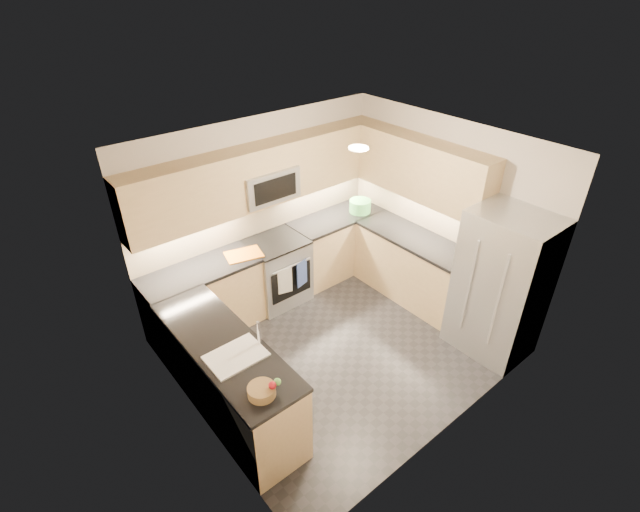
{
  "coord_description": "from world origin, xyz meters",
  "views": [
    {
      "loc": [
        -2.89,
        -3.15,
        4.0
      ],
      "look_at": [
        0.0,
        0.35,
        1.15
      ],
      "focal_mm": 26.0,
      "sensor_mm": 36.0,
      "label": 1
    }
  ],
  "objects": [
    {
      "name": "cutting_board",
      "position": [
        -0.51,
        1.23,
        0.95
      ],
      "size": [
        0.51,
        0.41,
        0.01
      ],
      "primitive_type": "cube",
      "rotation": [
        0.0,
        0.0,
        -0.25
      ],
      "color": "#C36612",
      "rests_on": "countertop_back_left"
    },
    {
      "name": "fruit_basket",
      "position": [
        -1.56,
        -0.77,
        0.98
      ],
      "size": [
        0.26,
        0.26,
        0.09
      ],
      "primitive_type": "cylinder",
      "rotation": [
        0.0,
        0.0,
        -0.1
      ],
      "color": "olive",
      "rests_on": "countertop_peninsula"
    },
    {
      "name": "dish_towel_blue",
      "position": [
        0.15,
        0.91,
        0.55
      ],
      "size": [
        0.19,
        0.06,
        0.37
      ],
      "primitive_type": "cube",
      "rotation": [
        0.0,
        0.0,
        0.24
      ],
      "color": "#344890",
      "rests_on": "oven_handle"
    },
    {
      "name": "oven_door_glass",
      "position": [
        0.0,
        0.95,
        0.45
      ],
      "size": [
        0.62,
        0.02,
        0.45
      ],
      "primitive_type": "cube",
      "color": "black",
      "rests_on": "gas_range"
    },
    {
      "name": "wall_front",
      "position": [
        0.0,
        -1.6,
        1.25
      ],
      "size": [
        3.6,
        0.02,
        2.5
      ],
      "primitive_type": "cube",
      "color": "beige",
      "rests_on": "floor"
    },
    {
      "name": "microwave",
      "position": [
        0.0,
        1.4,
        1.7
      ],
      "size": [
        0.76,
        0.4,
        0.4
      ],
      "primitive_type": "cube",
      "color": "#96999E",
      "rests_on": "upper_cab_back"
    },
    {
      "name": "wall_back",
      "position": [
        0.0,
        1.6,
        1.25
      ],
      "size": [
        3.6,
        0.02,
        2.5
      ],
      "primitive_type": "cube",
      "color": "beige",
      "rests_on": "floor"
    },
    {
      "name": "base_cab_back_right",
      "position": [
        1.09,
        1.3,
        0.45
      ],
      "size": [
        1.42,
        0.6,
        0.9
      ],
      "primitive_type": "cube",
      "color": "tan",
      "rests_on": "floor"
    },
    {
      "name": "base_cab_peninsula",
      "position": [
        -1.5,
        0.0,
        0.45
      ],
      "size": [
        0.6,
        2.0,
        0.9
      ],
      "primitive_type": "cube",
      "color": "tan",
      "rests_on": "floor"
    },
    {
      "name": "microwave_door",
      "position": [
        0.0,
        1.2,
        1.7
      ],
      "size": [
        0.6,
        0.01,
        0.28
      ],
      "primitive_type": "cube",
      "color": "black",
      "rests_on": "microwave"
    },
    {
      "name": "gas_range",
      "position": [
        0.0,
        1.28,
        0.46
      ],
      "size": [
        0.76,
        0.65,
        0.91
      ],
      "primitive_type": "cube",
      "color": "#9B9FA3",
      "rests_on": "floor"
    },
    {
      "name": "sink_basin",
      "position": [
        -1.5,
        -0.25,
        0.88
      ],
      "size": [
        0.52,
        0.38,
        0.16
      ],
      "primitive_type": "cube",
      "color": "white",
      "rests_on": "base_cab_peninsula"
    },
    {
      "name": "fridge_handle_left",
      "position": [
        1.08,
        -1.33,
        0.95
      ],
      "size": [
        0.02,
        0.02,
        1.2
      ],
      "primitive_type": "cylinder",
      "color": "#B2B5BA",
      "rests_on": "refrigerator"
    },
    {
      "name": "faucet",
      "position": [
        -1.24,
        -0.25,
        1.08
      ],
      "size": [
        0.03,
        0.03,
        0.28
      ],
      "primitive_type": "cylinder",
      "color": "silver",
      "rests_on": "countertop_peninsula"
    },
    {
      "name": "dish_towel_check",
      "position": [
        -0.13,
        0.91,
        0.55
      ],
      "size": [
        0.19,
        0.07,
        0.37
      ],
      "primitive_type": "cube",
      "rotation": [
        0.0,
        0.0,
        -0.26
      ],
      "color": "silver",
      "rests_on": "oven_handle"
    },
    {
      "name": "countertop_back_right",
      "position": [
        1.09,
        1.3,
        0.92
      ],
      "size": [
        1.42,
        0.63,
        0.04
      ],
      "primitive_type": "cube",
      "color": "black",
      "rests_on": "base_cab_back_right"
    },
    {
      "name": "base_cab_back_left",
      "position": [
        -1.09,
        1.3,
        0.45
      ],
      "size": [
        1.42,
        0.6,
        0.9
      ],
      "primitive_type": "cube",
      "color": "tan",
      "rests_on": "floor"
    },
    {
      "name": "backsplash_back",
      "position": [
        0.0,
        1.6,
        1.2
      ],
      "size": [
        3.6,
        0.01,
        0.51
      ],
      "primitive_type": "cube",
      "color": "#C1AD8B",
      "rests_on": "wall_back"
    },
    {
      "name": "upper_cab_back",
      "position": [
        0.0,
        1.43,
        1.83
      ],
      "size": [
        3.6,
        0.35,
        0.75
      ],
      "primitive_type": "cube",
      "color": "tan",
      "rests_on": "wall_back"
    },
    {
      "name": "countertop_peninsula",
      "position": [
        -1.5,
        0.0,
        0.92
      ],
      "size": [
        0.63,
        2.0,
        0.04
      ],
      "primitive_type": "cube",
      "color": "black",
      "rests_on": "base_cab_peninsula"
    },
    {
      "name": "utensil_bowl",
      "position": [
        1.45,
        1.18,
        1.03
      ],
      "size": [
        0.35,
        0.35,
        0.18
      ],
      "primitive_type": "cylinder",
      "rotation": [
        0.0,
        0.0,
        0.12
      ],
      "color": "#4FBA55",
      "rests_on": "countertop_back_right"
    },
    {
      "name": "countertop_back_left",
      "position": [
        -1.09,
        1.3,
        0.92
      ],
      "size": [
        1.42,
        0.63,
        0.04
      ],
      "primitive_type": "cube",
      "color": "black",
      "rests_on": "base_cab_back_left"
    },
    {
      "name": "range_cooktop",
      "position": [
        0.0,
        1.28,
        0.92
      ],
      "size": [
        0.76,
        0.65,
        0.03
      ],
      "primitive_type": "cube",
      "color": "black",
      "rests_on": "gas_range"
    },
    {
      "name": "fruit_apple",
      "position": [
        -1.49,
        -0.84,
        1.05
      ],
      "size": [
        0.07,
        0.07,
        0.07
      ],
      "primitive_type": "sphere",
      "color": "#AD131E",
      "rests_on": "fruit_basket"
    },
    {
      "name": "refrigerator",
      "position": [
        1.45,
        -1.15,
        0.9
      ],
      "size": [
        0.7,
        0.9,
        1.8
      ],
      "primitive_type": "cube",
      "color": "#A4A8AC",
      "rests_on": "floor"
    },
    {
      "name": "fruit_pear",
      "position": [
        -1.44,
        -0.83,
        1.05
      ],
      "size": [
        0.07,
        0.07,
        0.07
      ],
      "primitive_type": "sphere",
      "color": "#54A345",
      "rests_on": "fruit_basket"
    },
    {
      "name": "wall_right",
      "position": [
        1.8,
        0.0,
        1.25
      ],
      "size": [
        0.02,
        3.2,
        2.5
      ],
      "primitive_type": "cube",
      "color": "beige",
      "rests_on": "floor"
    },
    {
      "name": "backsplash_right",
      "position": [
        1.8,
        0.45,
        1.2
      ],
      "size": [
        0.01,
        2.3,
        0.51
      ],
      "primitive_type": "cube",
      "color": "#C1AD8B",
      "rests_on": "wall_right"
    },
    {
      "name": "countertop_right",
      "position": [
        1.5,
        0.15,
        0.92
      ],
      "size": [
        0.63,
        1.7,
        0.04
      ],
      "primitive_type": "cube",
      "color": "black",
      "rests_on": "base_cab_right"
    },
    {
      "name": "ceiling",
      "position": [
        0.0,
        0.0,
        2.5
      ],
      "size": [
        3.6,
        3.2,
        0.02
      ],
      "primitive_type": "cube",
      "color": "beige",
      "rests_on": "wall_back"
    },
    {
      "name": "base_cab_right",
      "position": [
        1.5,
        0.15,
        0.45
      ],
      "size": [
        0.6,
        1.7,
        0.9
      ],
      "primitive_type": "cube",
      "color": "tan",
      "rests_on": "floor"
    },
    {
      "name": "fridge_handle_right",
      "position": [
        1.08,
        -0.97,
        0.95
      ],
      "size": [
        0.02,
        0.02,
        1.2
      ],
      "primitive_type": "cylinder",
      "color": "#B2B5BA",
      "rests_on": "refrigerator"
    },
    {
      "name": "oven_handle",
      "position": [
        0.0,
        0.93,
        0.72
      ],
      "size": [
        0.6,
        0.02,
        0.02
      ],
      "primitive_type": "cylinder",
      "rotation": [
        0.0,
        1.57,
        0.0
      ],
      "color": "#B2B5BA",
      "rests_on": "gas_range"
    },
    {
      "name": "wall_left",
      "position": [
        -1.8,
        0.0,
        1.25
      ],
      "size": [
        0.02,
        3.2,
        2.5
      ],
      "primitive_type": "cube",
      "color": "beige",
      "rests_on": "floor"
    },
    {
      "name": "floor",
      "position": [
        0.0,
        0.0,
        0.0
      ],
      "size": [
        3.6,
        3.2,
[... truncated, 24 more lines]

